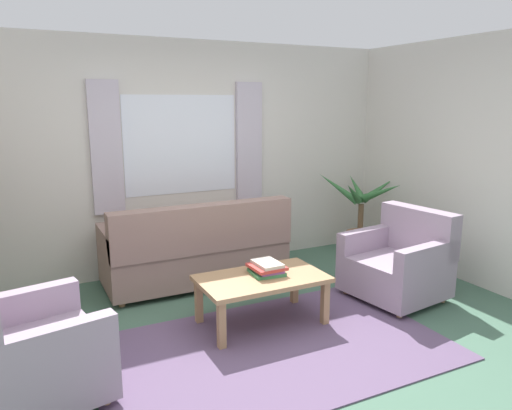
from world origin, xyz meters
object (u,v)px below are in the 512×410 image
object	(u,v)px
couch	(197,251)
armchair_left	(25,353)
potted_plant	(360,220)
armchair_right	(399,263)
book_stack_on_table	(267,268)
coffee_table	(262,283)

from	to	relation	value
couch	armchair_left	world-z (taller)	couch
couch	potted_plant	xyz separation A→B (m)	(2.24, 0.09, 0.08)
couch	armchair_right	bearing A→B (deg)	143.92
book_stack_on_table	potted_plant	size ratio (longest dim) A/B	0.28
couch	armchair_left	bearing A→B (deg)	41.58
armchair_right	potted_plant	size ratio (longest dim) A/B	0.88
book_stack_on_table	potted_plant	distance (m)	2.32
armchair_left	book_stack_on_table	size ratio (longest dim) A/B	3.29
couch	book_stack_on_table	size ratio (longest dim) A/B	6.33
armchair_right	book_stack_on_table	size ratio (longest dim) A/B	3.15
couch	armchair_right	xyz separation A→B (m)	(1.69, -1.23, -0.01)
coffee_table	book_stack_on_table	xyz separation A→B (m)	(0.07, 0.04, 0.11)
coffee_table	book_stack_on_table	world-z (taller)	book_stack_on_table
armchair_left	armchair_right	distance (m)	3.40
coffee_table	book_stack_on_table	bearing A→B (deg)	31.33
couch	coffee_table	size ratio (longest dim) A/B	1.73
couch	coffee_table	distance (m)	1.18
couch	potted_plant	size ratio (longest dim) A/B	1.76
coffee_table	potted_plant	size ratio (longest dim) A/B	1.02
armchair_right	potted_plant	xyz separation A→B (m)	(0.55, 1.32, 0.09)
couch	book_stack_on_table	xyz separation A→B (m)	(0.25, -1.12, 0.12)
couch	potted_plant	world-z (taller)	potted_plant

